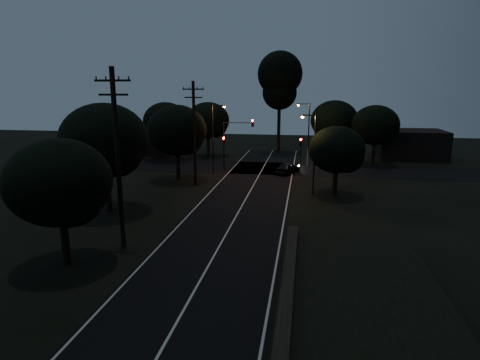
% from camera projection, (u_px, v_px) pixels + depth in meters
% --- Properties ---
extents(road_surface, '(60.00, 70.00, 0.03)m').
position_uv_depth(road_surface, '(252.00, 189.00, 39.94)').
color(road_surface, black).
rests_on(road_surface, ground).
extents(utility_pole_mid, '(2.20, 0.30, 11.00)m').
position_uv_depth(utility_pole_mid, '(118.00, 157.00, 24.11)').
color(utility_pole_mid, black).
rests_on(utility_pole_mid, ground).
extents(utility_pole_far, '(2.20, 0.30, 10.50)m').
position_uv_depth(utility_pole_far, '(194.00, 132.00, 40.52)').
color(utility_pole_far, black).
rests_on(utility_pole_far, ground).
extents(tree_left_b, '(5.65, 5.65, 7.18)m').
position_uv_depth(tree_left_b, '(61.00, 185.00, 21.64)').
color(tree_left_b, black).
rests_on(tree_left_b, ground).
extents(tree_left_c, '(6.89, 6.89, 8.71)m').
position_uv_depth(tree_left_c, '(107.00, 142.00, 31.40)').
color(tree_left_c, black).
rests_on(tree_left_c, ground).
extents(tree_left_d, '(6.40, 6.40, 8.12)m').
position_uv_depth(tree_left_d, '(179.00, 132.00, 42.73)').
color(tree_left_d, black).
rests_on(tree_left_d, ground).
extents(tree_far_nw, '(6.24, 6.24, 7.90)m').
position_uv_depth(tree_far_nw, '(209.00, 121.00, 58.24)').
color(tree_far_nw, black).
rests_on(tree_far_nw, ground).
extents(tree_far_w, '(6.26, 6.26, 7.98)m').
position_uv_depth(tree_far_w, '(167.00, 123.00, 55.16)').
color(tree_far_w, black).
rests_on(tree_far_w, ground).
extents(tree_far_ne, '(6.51, 6.51, 8.23)m').
position_uv_depth(tree_far_ne, '(336.00, 122.00, 55.35)').
color(tree_far_ne, black).
rests_on(tree_far_ne, ground).
extents(tree_far_e, '(6.09, 6.09, 7.73)m').
position_uv_depth(tree_far_e, '(377.00, 126.00, 51.76)').
color(tree_far_e, black).
rests_on(tree_far_e, ground).
extents(tree_right_a, '(5.09, 5.09, 6.47)m').
position_uv_depth(tree_right_a, '(339.00, 151.00, 36.55)').
color(tree_right_a, black).
rests_on(tree_right_a, ground).
extents(tall_pine, '(6.74, 6.74, 15.32)m').
position_uv_depth(tall_pine, '(280.00, 80.00, 60.31)').
color(tall_pine, black).
rests_on(tall_pine, ground).
extents(building_left, '(10.00, 8.00, 4.40)m').
position_uv_depth(building_left, '(143.00, 138.00, 62.70)').
color(building_left, black).
rests_on(building_left, ground).
extents(building_right, '(9.00, 7.00, 4.00)m').
position_uv_depth(building_right, '(410.00, 144.00, 57.40)').
color(building_right, black).
rests_on(building_right, ground).
extents(signal_left, '(0.28, 0.35, 4.10)m').
position_uv_depth(signal_left, '(224.00, 147.00, 48.58)').
color(signal_left, black).
rests_on(signal_left, ground).
extents(signal_right, '(0.28, 0.35, 4.10)m').
position_uv_depth(signal_right, '(300.00, 149.00, 47.12)').
color(signal_right, black).
rests_on(signal_right, ground).
extents(signal_mast, '(3.70, 0.35, 6.25)m').
position_uv_depth(signal_mast, '(238.00, 135.00, 47.98)').
color(signal_mast, black).
rests_on(signal_mast, ground).
extents(streetlight_a, '(1.66, 0.26, 8.00)m').
position_uv_depth(streetlight_a, '(214.00, 134.00, 46.37)').
color(streetlight_a, black).
rests_on(streetlight_a, ground).
extents(streetlight_b, '(1.66, 0.26, 8.00)m').
position_uv_depth(streetlight_b, '(307.00, 130.00, 50.47)').
color(streetlight_b, black).
rests_on(streetlight_b, ground).
extents(streetlight_c, '(1.46, 0.26, 7.50)m').
position_uv_depth(streetlight_c, '(313.00, 149.00, 36.98)').
color(streetlight_c, black).
rests_on(streetlight_c, ground).
extents(car, '(2.98, 4.22, 1.33)m').
position_uv_depth(car, '(288.00, 168.00, 47.04)').
color(car, black).
rests_on(car, ground).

